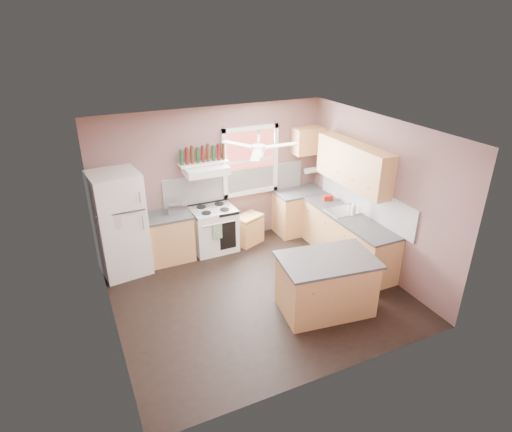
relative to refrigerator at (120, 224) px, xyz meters
name	(u,v)px	position (x,y,z in m)	size (l,w,h in m)	color
floor	(258,293)	(1.85, -1.63, -0.92)	(4.50, 4.50, 0.00)	black
ceiling	(259,131)	(1.85, -1.63, 1.78)	(4.50, 4.50, 0.00)	white
wall_back	(213,178)	(1.85, 0.40, 0.43)	(4.50, 0.05, 2.70)	#775551
wall_right	(378,195)	(4.13, -1.63, 0.43)	(0.05, 4.00, 2.70)	#775551
wall_left	(102,250)	(-0.42, -1.63, 0.43)	(0.05, 4.00, 2.70)	#775551
backsplash_back	(236,184)	(2.30, 0.36, 0.25)	(2.90, 0.03, 0.55)	white
backsplash_right	(364,199)	(4.09, -1.33, 0.25)	(0.03, 2.60, 0.55)	white
window_view	(250,161)	(2.60, 0.35, 0.68)	(1.00, 0.02, 1.20)	maroon
window_frame	(251,161)	(2.60, 0.33, 0.68)	(1.16, 0.07, 1.36)	white
refrigerator	(120,224)	(0.00, 0.00, 0.00)	(0.78, 0.76, 1.85)	white
base_cabinet_left	(167,238)	(0.79, 0.07, -0.49)	(0.90, 0.60, 0.86)	tan
counter_left	(165,216)	(0.79, 0.07, -0.04)	(0.92, 0.62, 0.04)	#3D3D40
toaster	(176,209)	(1.01, 0.07, 0.07)	(0.28, 0.16, 0.18)	silver
stove	(214,229)	(1.71, 0.07, -0.49)	(0.81, 0.64, 0.86)	white
range_hood	(206,170)	(1.62, 0.12, 0.70)	(0.78, 0.50, 0.14)	white
bottle_shelf	(203,163)	(1.62, 0.24, 0.80)	(0.90, 0.26, 0.03)	white
cart	(249,231)	(2.42, 0.02, -0.66)	(0.53, 0.35, 0.53)	tan
base_cabinet_corner	(299,212)	(3.60, 0.07, -0.49)	(1.00, 0.60, 0.86)	tan
base_cabinet_right	(347,239)	(3.80, -1.33, -0.49)	(0.60, 2.20, 0.86)	tan
counter_corner	(300,192)	(3.60, 0.07, -0.04)	(1.02, 0.62, 0.04)	#3D3D40
counter_right	(349,217)	(3.79, -1.33, -0.04)	(0.62, 2.22, 0.04)	#3D3D40
sink	(342,212)	(3.79, -1.13, -0.03)	(0.55, 0.45, 0.03)	silver
faucet	(350,206)	(3.95, -1.13, 0.05)	(0.03, 0.03, 0.14)	silver
upper_cabinet_right	(353,164)	(3.93, -1.13, 0.86)	(0.33, 1.80, 0.76)	tan
upper_cabinet_corner	(308,141)	(3.80, 0.20, 0.98)	(0.60, 0.33, 0.52)	tan
paper_towel	(311,170)	(3.92, 0.23, 0.33)	(0.12, 0.12, 0.26)	white
island	(326,285)	(2.60, -2.45, -0.49)	(1.33, 0.84, 0.86)	tan
island_top	(328,260)	(2.60, -2.45, -0.04)	(1.41, 0.92, 0.04)	#3D3D40
ceiling_fan_hub	(259,148)	(1.85, -1.63, 1.53)	(0.20, 0.20, 0.08)	white
soap_bottle	(354,209)	(3.86, -1.36, 0.11)	(0.10, 0.10, 0.26)	silver
red_caddy	(328,198)	(3.85, -0.56, 0.03)	(0.18, 0.12, 0.10)	#A11E0D
wine_bottles	(203,154)	(1.63, 0.24, 0.96)	(0.86, 0.06, 0.31)	#143819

